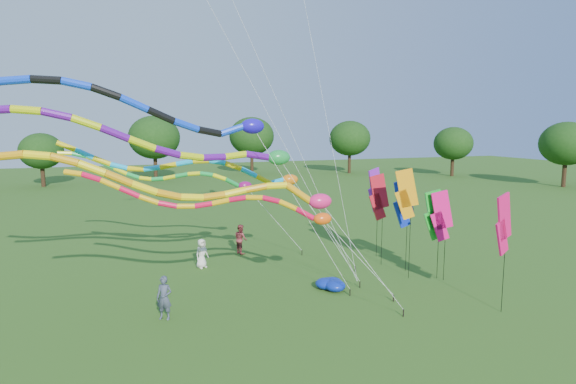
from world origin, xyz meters
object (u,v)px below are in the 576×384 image
object	(u,v)px
person_c	(241,239)
blue_nylon_heap	(326,284)
tube_kite_orange	(207,187)
tube_kite_red	(228,203)
person_a	(202,253)
person_b	(164,298)

from	to	relation	value
person_c	blue_nylon_heap	bearing A→B (deg)	-177.11
tube_kite_orange	blue_nylon_heap	size ratio (longest dim) A/B	9.12
tube_kite_red	blue_nylon_heap	xyz separation A→B (m)	(4.56, 0.07, -4.02)
tube_kite_orange	blue_nylon_heap	xyz separation A→B (m)	(6.02, 3.25, -5.16)
blue_nylon_heap	person_a	size ratio (longest dim) A/B	1.01
tube_kite_orange	person_c	size ratio (longest dim) A/B	8.25
person_a	person_c	bearing A→B (deg)	8.95
person_a	person_b	xyz separation A→B (m)	(-2.53, -6.30, 0.09)
blue_nylon_heap	person_c	bearing A→B (deg)	107.02
tube_kite_orange	person_b	distance (m)	5.13
person_a	tube_kite_orange	bearing A→B (deg)	-127.38
person_a	person_b	world-z (taller)	person_b
tube_kite_orange	blue_nylon_heap	distance (m)	8.56
tube_kite_red	person_b	xyz separation A→B (m)	(-2.82, -1.12, -3.36)
tube_kite_red	person_a	xyz separation A→B (m)	(-0.29, 5.19, -3.45)
blue_nylon_heap	person_c	size ratio (longest dim) A/B	0.90
blue_nylon_heap	person_c	world-z (taller)	person_c
tube_kite_orange	person_b	world-z (taller)	tube_kite_orange
blue_nylon_heap	person_c	xyz separation A→B (m)	(-2.21, 7.20, 0.67)
tube_kite_red	blue_nylon_heap	size ratio (longest dim) A/B	8.09
blue_nylon_heap	person_b	size ratio (longest dim) A/B	0.91
tube_kite_orange	person_b	bearing A→B (deg)	130.35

